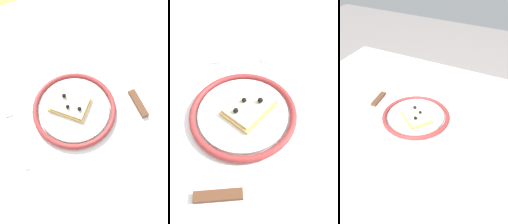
# 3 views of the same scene
# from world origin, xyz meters

# --- Properties ---
(ground_plane) EXTENTS (6.00, 6.00, 0.00)m
(ground_plane) POSITION_xyz_m (0.00, 0.00, 0.00)
(ground_plane) COLOR gray
(dining_table) EXTENTS (1.17, 0.91, 0.73)m
(dining_table) POSITION_xyz_m (0.00, 0.00, 0.65)
(dining_table) COLOR white
(dining_table) RESTS_ON ground_plane
(plate) EXTENTS (0.24, 0.24, 0.02)m
(plate) POSITION_xyz_m (0.05, -0.05, 0.73)
(plate) COLOR white
(plate) RESTS_ON dining_table
(pizza_slice_near) EXTENTS (0.13, 0.13, 0.03)m
(pizza_slice_near) POSITION_xyz_m (0.04, -0.03, 0.75)
(pizza_slice_near) COLOR tan
(pizza_slice_near) RESTS_ON plate
(knife) EXTENTS (0.05, 0.24, 0.01)m
(knife) POSITION_xyz_m (0.23, -0.05, 0.73)
(knife) COLOR silver
(knife) RESTS_ON dining_table
(fork) EXTENTS (0.04, 0.20, 0.00)m
(fork) POSITION_xyz_m (-0.12, -0.07, 0.73)
(fork) COLOR silver
(fork) RESTS_ON dining_table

